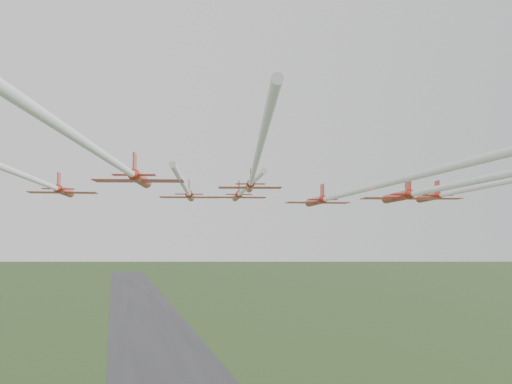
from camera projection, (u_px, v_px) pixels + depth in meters
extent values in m
cube|color=#313133|center=(150.00, 327.00, 273.79)|extent=(38.00, 900.00, 0.04)
cylinder|color=red|center=(237.00, 196.00, 99.42)|extent=(2.51, 9.48, 1.22)
cone|color=red|center=(235.00, 198.00, 105.06)|extent=(1.48, 2.14, 1.22)
cone|color=red|center=(239.00, 194.00, 94.10)|extent=(1.28, 1.47, 1.11)
ellipsoid|color=black|center=(236.00, 195.00, 101.65)|extent=(0.61, 1.11, 0.35)
cube|color=red|center=(237.00, 197.00, 98.52)|extent=(10.04, 4.20, 0.11)
cube|color=red|center=(239.00, 194.00, 95.14)|extent=(4.57, 1.93, 0.09)
cube|color=red|center=(239.00, 187.00, 95.46)|extent=(0.39, 1.99, 2.21)
cylinder|color=white|center=(249.00, 185.00, 76.98)|extent=(5.27, 33.10, 0.66)
cylinder|color=red|center=(190.00, 196.00, 85.56)|extent=(2.52, 8.57, 1.10)
cone|color=red|center=(191.00, 198.00, 90.68)|extent=(1.39, 1.96, 1.10)
cone|color=red|center=(189.00, 194.00, 80.73)|extent=(1.19, 1.35, 1.00)
ellipsoid|color=black|center=(191.00, 194.00, 87.58)|extent=(0.57, 1.01, 0.32)
cube|color=red|center=(190.00, 197.00, 84.74)|extent=(9.12, 4.05, 0.10)
cube|color=red|center=(189.00, 194.00, 81.68)|extent=(4.15, 1.86, 0.08)
cube|color=red|center=(189.00, 187.00, 81.96)|extent=(0.40, 1.79, 2.00)
cylinder|color=white|center=(183.00, 183.00, 64.00)|extent=(6.06, 32.20, 0.60)
cylinder|color=red|center=(316.00, 201.00, 88.83)|extent=(2.23, 9.49, 1.22)
cone|color=red|center=(307.00, 203.00, 94.46)|extent=(1.43, 2.11, 1.22)
cone|color=red|center=(324.00, 199.00, 83.52)|extent=(1.25, 1.44, 1.11)
ellipsoid|color=black|center=(312.00, 199.00, 91.05)|extent=(0.58, 1.10, 0.35)
cube|color=red|center=(317.00, 203.00, 87.93)|extent=(10.00, 3.92, 0.11)
cube|color=red|center=(323.00, 200.00, 84.56)|extent=(4.55, 1.80, 0.09)
cube|color=red|center=(322.00, 191.00, 84.87)|extent=(0.33, 1.99, 2.22)
cylinder|color=white|center=(404.00, 179.00, 54.27)|extent=(6.93, 57.74, 0.66)
cylinder|color=red|center=(64.00, 191.00, 74.55)|extent=(1.99, 8.36, 1.07)
cone|color=red|center=(72.00, 194.00, 79.51)|extent=(1.26, 1.87, 1.07)
cone|color=red|center=(57.00, 188.00, 69.87)|extent=(1.10, 1.27, 0.98)
ellipsoid|color=black|center=(67.00, 190.00, 76.51)|extent=(0.51, 0.97, 0.31)
cube|color=red|center=(63.00, 193.00, 73.76)|extent=(8.82, 3.48, 0.10)
cube|color=red|center=(58.00, 189.00, 70.79)|extent=(4.01, 1.60, 0.08)
cube|color=red|center=(59.00, 180.00, 71.06)|extent=(0.29, 1.76, 1.95)
cylinder|color=white|center=(5.00, 168.00, 49.17)|extent=(5.14, 40.63, 0.59)
cylinder|color=red|center=(250.00, 186.00, 74.74)|extent=(2.64, 7.89, 1.02)
cone|color=red|center=(249.00, 190.00, 79.48)|extent=(1.34, 1.84, 1.02)
cone|color=red|center=(251.00, 183.00, 70.28)|extent=(1.14, 1.28, 0.92)
ellipsoid|color=black|center=(250.00, 185.00, 76.61)|extent=(0.56, 0.94, 0.30)
cube|color=red|center=(250.00, 188.00, 73.99)|extent=(8.45, 4.06, 0.09)
cube|color=red|center=(251.00, 184.00, 71.15)|extent=(3.84, 1.86, 0.07)
cube|color=red|center=(250.00, 176.00, 71.42)|extent=(0.44, 1.64, 1.85)
cylinder|color=white|center=(258.00, 157.00, 46.71)|extent=(10.28, 45.37, 0.55)
cylinder|color=red|center=(429.00, 197.00, 76.14)|extent=(2.63, 7.79, 1.00)
cone|color=red|center=(417.00, 200.00, 80.81)|extent=(1.33, 1.82, 1.00)
cone|color=red|center=(440.00, 195.00, 71.73)|extent=(1.12, 1.26, 0.91)
ellipsoid|color=black|center=(424.00, 196.00, 77.98)|extent=(0.56, 0.93, 0.29)
cube|color=red|center=(430.00, 199.00, 75.39)|extent=(8.34, 4.02, 0.09)
cube|color=red|center=(438.00, 195.00, 72.59)|extent=(3.80, 1.84, 0.07)
cube|color=red|center=(437.00, 188.00, 72.85)|extent=(0.44, 1.62, 1.82)
cylinder|color=red|center=(141.00, 179.00, 60.32)|extent=(2.88, 9.04, 1.16)
cone|color=red|center=(148.00, 184.00, 65.74)|extent=(1.51, 2.09, 1.16)
cone|color=red|center=(132.00, 174.00, 55.22)|extent=(1.28, 1.45, 1.06)
ellipsoid|color=black|center=(143.00, 177.00, 62.46)|extent=(0.63, 1.07, 0.34)
cube|color=red|center=(139.00, 181.00, 59.46)|extent=(9.66, 4.50, 0.11)
cube|color=red|center=(134.00, 175.00, 56.22)|extent=(4.39, 2.06, 0.08)
cube|color=red|center=(135.00, 164.00, 56.52)|extent=(0.47, 1.89, 2.11)
cylinder|color=white|center=(42.00, 115.00, 28.26)|extent=(10.88, 52.11, 0.63)
cylinder|color=red|center=(397.00, 197.00, 63.74)|extent=(2.30, 8.12, 1.04)
cone|color=red|center=(384.00, 200.00, 68.59)|extent=(1.30, 1.85, 1.04)
cone|color=red|center=(412.00, 194.00, 59.17)|extent=(1.12, 1.27, 0.95)
ellipsoid|color=black|center=(392.00, 195.00, 65.65)|extent=(0.54, 0.95, 0.30)
cube|color=red|center=(399.00, 198.00, 62.97)|extent=(8.63, 3.75, 0.09)
cube|color=red|center=(409.00, 194.00, 60.07)|extent=(3.92, 1.72, 0.08)
cube|color=red|center=(408.00, 185.00, 60.34)|extent=(0.36, 1.70, 1.90)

